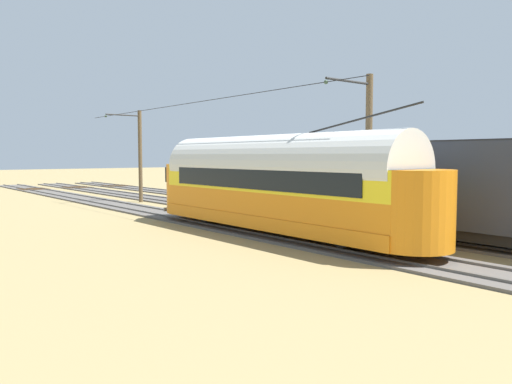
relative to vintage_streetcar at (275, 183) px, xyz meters
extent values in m
plane|color=#937F51|center=(-4.35, -5.94, -2.25)|extent=(220.00, 220.00, 0.00)
cube|color=#56514C|center=(-8.71, -5.94, -2.20)|extent=(2.80, 80.00, 0.10)
cube|color=#59544C|center=(-7.99, -5.94, -2.11)|extent=(0.07, 80.00, 0.08)
cube|color=#59544C|center=(-9.42, -5.94, -2.11)|extent=(0.07, 80.00, 0.08)
cube|color=#47331E|center=(-8.71, -37.94, -2.15)|extent=(2.50, 0.24, 0.08)
cube|color=#47331E|center=(-8.71, -37.29, -2.15)|extent=(2.50, 0.24, 0.08)
cube|color=#47331E|center=(-8.71, -36.64, -2.15)|extent=(2.50, 0.24, 0.08)
cube|color=#47331E|center=(-8.71, -35.99, -2.15)|extent=(2.50, 0.24, 0.08)
cube|color=#47331E|center=(-8.71, -35.34, -2.15)|extent=(2.50, 0.24, 0.08)
cube|color=#56514C|center=(-4.35, -5.94, -2.20)|extent=(2.80, 80.00, 0.10)
cube|color=#59544C|center=(-3.64, -5.94, -2.11)|extent=(0.07, 80.00, 0.08)
cube|color=#59544C|center=(-5.07, -5.94, -2.11)|extent=(0.07, 80.00, 0.08)
cube|color=#47331E|center=(-4.35, -37.94, -2.15)|extent=(2.50, 0.24, 0.08)
cube|color=#47331E|center=(-4.35, -37.29, -2.15)|extent=(2.50, 0.24, 0.08)
cube|color=#47331E|center=(-4.35, -36.64, -2.15)|extent=(2.50, 0.24, 0.08)
cube|color=#47331E|center=(-4.35, -35.99, -2.15)|extent=(2.50, 0.24, 0.08)
cube|color=#47331E|center=(-4.35, -35.34, -2.15)|extent=(2.50, 0.24, 0.08)
cube|color=#56514C|center=(0.00, -5.94, -2.20)|extent=(2.80, 80.00, 0.10)
cube|color=#59544C|center=(0.72, -5.94, -2.11)|extent=(0.07, 80.00, 0.08)
cube|color=#59544C|center=(-0.72, -5.94, -2.11)|extent=(0.07, 80.00, 0.08)
cube|color=#47331E|center=(0.00, -37.94, -2.15)|extent=(2.50, 0.24, 0.08)
cube|color=#47331E|center=(0.00, -37.29, -2.15)|extent=(2.50, 0.24, 0.08)
cube|color=#47331E|center=(0.00, -36.64, -2.15)|extent=(2.50, 0.24, 0.08)
cube|color=#47331E|center=(0.00, -35.99, -2.15)|extent=(2.50, 0.24, 0.08)
cube|color=#47331E|center=(0.00, -35.34, -2.15)|extent=(2.50, 0.24, 0.08)
cube|color=orange|center=(0.00, 0.01, -1.55)|extent=(2.65, 13.64, 0.55)
cube|color=orange|center=(0.00, 0.01, -0.80)|extent=(2.55, 13.64, 0.95)
cube|color=yellow|center=(0.00, 0.01, 0.20)|extent=(2.55, 13.64, 1.05)
cylinder|color=silver|center=(0.00, 0.01, 0.73)|extent=(2.65, 13.37, 2.65)
cylinder|color=orange|center=(0.00, -6.76, -0.55)|extent=(2.55, 2.55, 2.55)
cylinder|color=orange|center=(0.00, 6.78, -0.55)|extent=(2.55, 2.55, 2.55)
cube|color=black|center=(0.00, -7.90, 0.46)|extent=(1.63, 0.08, 0.36)
cube|color=black|center=(0.00, -7.94, 0.15)|extent=(1.73, 0.06, 0.80)
cube|color=black|center=(-1.29, 0.01, 0.20)|extent=(0.04, 11.46, 0.80)
cube|color=black|center=(1.30, 0.01, 0.20)|extent=(0.04, 11.46, 0.80)
cylinder|color=silver|center=(0.00, -8.02, -0.80)|extent=(0.24, 0.06, 0.24)
cube|color=gray|center=(0.00, -7.96, -1.72)|extent=(1.94, 0.12, 0.20)
cylinder|color=black|center=(0.00, 4.54, 2.44)|extent=(0.07, 4.99, 0.85)
cylinder|color=black|center=(-0.72, -4.36, -1.69)|extent=(0.10, 0.76, 0.76)
cylinder|color=black|center=(0.72, -4.36, -1.69)|extent=(0.10, 0.76, 0.76)
cylinder|color=black|center=(-0.72, 4.37, -1.69)|extent=(0.10, 0.76, 0.76)
cylinder|color=black|center=(0.72, 4.37, -1.69)|extent=(0.10, 0.76, 0.76)
cube|color=#4C6B4C|center=(-8.71, -2.99, 0.08)|extent=(2.90, 12.20, 3.20)
cube|color=#332D28|center=(-8.71, -2.99, 1.74)|extent=(0.70, 10.98, 0.08)
cube|color=black|center=(-8.71, -2.99, -1.72)|extent=(2.70, 12.20, 0.36)
cube|color=black|center=(-10.19, -2.99, -0.18)|extent=(0.06, 2.20, 2.56)
cylinder|color=black|center=(-9.42, -7.26, -1.65)|extent=(0.10, 0.84, 0.84)
cylinder|color=black|center=(-7.99, -7.26, -1.65)|extent=(0.10, 0.84, 0.84)
cylinder|color=black|center=(-9.42, 1.28, -1.65)|extent=(0.10, 0.84, 0.84)
cylinder|color=black|center=(-7.99, 1.28, -1.65)|extent=(0.10, 0.84, 0.84)
cube|color=#2D333D|center=(-4.35, 3.82, 0.08)|extent=(2.90, 12.92, 3.20)
cube|color=#332D28|center=(-4.35, 3.82, 1.74)|extent=(0.70, 11.63, 0.08)
cube|color=black|center=(-4.35, 3.82, -1.72)|extent=(2.70, 12.92, 0.36)
cube|color=black|center=(-2.87, 3.82, -0.18)|extent=(0.06, 2.20, 2.56)
cylinder|color=black|center=(-3.64, -0.70, -1.65)|extent=(0.10, 0.84, 0.84)
cylinder|color=black|center=(-5.07, -0.70, -1.65)|extent=(0.10, 0.84, 0.84)
cylinder|color=brown|center=(-2.55, -17.98, 1.10)|extent=(0.28, 0.28, 6.71)
cylinder|color=#2D2D2D|center=(-1.28, -17.98, 4.06)|extent=(2.55, 0.10, 0.10)
sphere|color=#334733|center=(0.00, -17.98, 3.91)|extent=(0.16, 0.16, 0.16)
cylinder|color=brown|center=(-2.55, 2.90, 1.10)|extent=(0.28, 0.28, 6.71)
cylinder|color=#2D2D2D|center=(-1.28, 2.90, 4.06)|extent=(2.55, 0.10, 0.10)
sphere|color=#334733|center=(0.00, 2.90, 3.91)|extent=(0.16, 0.16, 0.16)
cylinder|color=black|center=(0.00, -7.54, 3.91)|extent=(0.03, 24.88, 0.03)
cylinder|color=black|center=(-1.28, -17.98, 4.06)|extent=(2.55, 0.02, 0.02)
cylinder|color=black|center=(-10.10, -16.35, -1.70)|extent=(0.08, 0.08, 1.10)
cylinder|color=red|center=(-10.10, -16.35, -1.03)|extent=(0.30, 0.30, 0.03)
cylinder|color=#262626|center=(-9.92, -16.35, -1.90)|extent=(0.33, 0.04, 0.54)
camera|label=1|loc=(13.90, 16.01, 1.16)|focal=35.18mm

